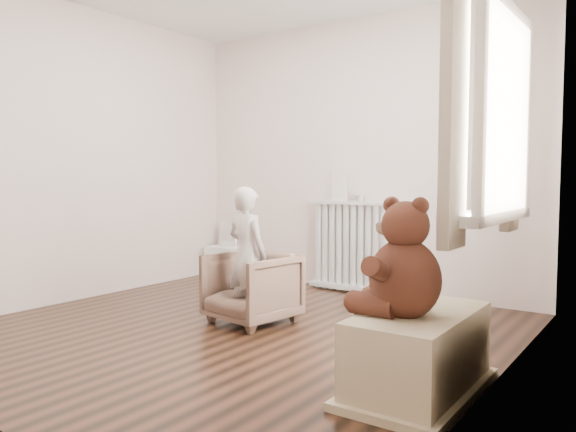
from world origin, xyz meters
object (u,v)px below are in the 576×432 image
Objects in this scene: teddy_bear at (405,264)px; plush_cat at (493,193)px; radiator at (350,251)px; toy_vanity at (225,251)px; armchair at (252,288)px; child at (247,255)px; toy_bench at (419,354)px.

teddy_bear is 2.45× the size of plush_cat.
toy_vanity is at bearing -178.90° from radiator.
toy_vanity is 2.08m from armchair.
teddy_bear is 0.97m from plush_cat.
child is (1.52, -1.47, 0.25)m from toy_vanity.
toy_vanity is 2.53× the size of plush_cat.
armchair is at bearing -80.91° from child.
radiator is 1.47× the size of toy_vanity.
toy_bench is (1.55, -0.58, -0.06)m from armchair.
radiator is at bearing -82.39° from child.
toy_vanity is (-1.56, -0.03, -0.11)m from radiator.
armchair is at bearing 159.46° from toy_bench.
armchair is 0.58× the size of child.
armchair is at bearing -91.53° from radiator.
plush_cat is at bearing 80.60° from teddy_bear.
armchair is at bearing 156.69° from teddy_bear.
toy_vanity is 0.67× the size of toy_bench.
radiator is 3.70× the size of plush_cat.
plush_cat is (1.69, 0.20, 0.74)m from armchair.
teddy_bear is at bearing -99.13° from plush_cat.
plush_cat is (0.14, 0.78, 0.80)m from toy_bench.
armchair reaches higher than toy_bench.
radiator is 0.86× the size of child.
child is at bearing 161.10° from toy_bench.
teddy_bear is at bearing -104.66° from toy_bench.
armchair is 0.66× the size of toy_bench.
child is at bearing -91.48° from radiator.
toy_bench is 1.12m from plush_cat.
teddy_bear is (1.52, -0.70, 0.41)m from armchair.
armchair is 1.66m from toy_bench.
teddy_bear reaches higher than toy_vanity.
child is (-0.04, -1.50, 0.13)m from radiator.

